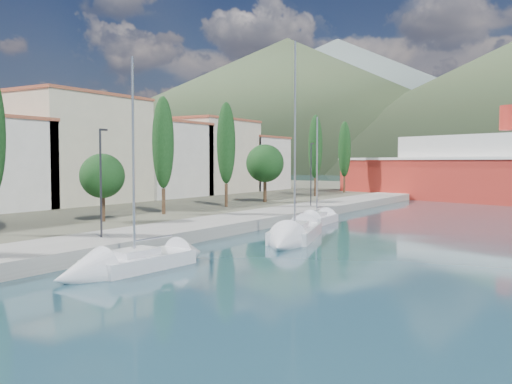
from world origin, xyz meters
The scene contains 8 objects.
quay centered at (-9.00, 26.00, 0.40)m, with size 5.00×88.00×0.80m, color gray.
land_strip centered at (-47.00, 36.00, 0.35)m, with size 70.00×148.00×0.70m, color #565644.
town_buildings centered at (-32.00, 36.91, 5.57)m, with size 9.20×69.20×11.30m.
tree_row centered at (-15.96, 33.98, 5.79)m, with size 4.08×64.68×10.30m.
lamp_posts centered at (-9.00, 14.77, 4.08)m, with size 0.15×47.41×6.06m.
sailboat_near centered at (-3.73, 7.63, 0.29)m, with size 2.74×7.57×10.67m.
sailboat_mid centered at (-1.41, 20.35, 0.33)m, with size 5.14×9.80×13.65m.
sailboat_far centered at (-4.69, 30.47, 0.27)m, with size 2.68×6.60×9.45m.
Camera 1 is at (14.63, -10.51, 5.00)m, focal length 40.00 mm.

